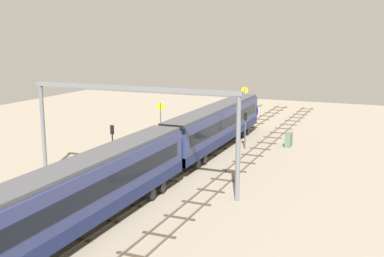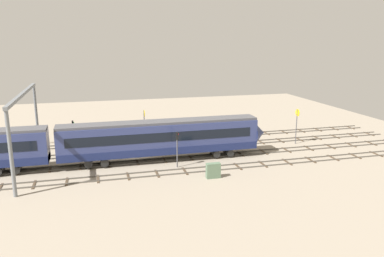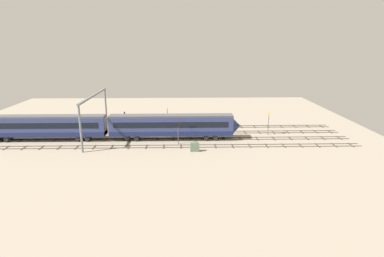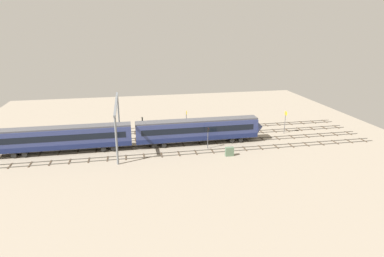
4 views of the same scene
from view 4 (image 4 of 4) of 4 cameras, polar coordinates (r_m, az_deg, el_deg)
The scene contains 12 objects.
ground_plane at distance 66.90m, azimuth -1.88°, elevation -2.12°, with size 92.24×92.24×0.00m, color gray.
track_near_foreground at distance 60.47m, azimuth -0.82°, elevation -4.24°, with size 76.24×2.40×0.16m.
track_with_train at distance 64.73m, azimuth -1.55°, elevation -2.74°, with size 76.24×2.40×0.16m.
track_middle at distance 69.04m, azimuth -2.19°, elevation -1.43°, with size 76.24×2.40×0.16m.
track_second_far at distance 73.38m, azimuth -2.76°, elevation -0.27°, with size 76.24×2.40×0.16m.
train at distance 63.10m, azimuth -9.58°, elevation -1.04°, with size 50.40×3.24×4.80m.
overhead_gantry at distance 64.03m, azimuth -12.95°, elevation 2.67°, with size 0.40×19.40×8.64m.
speed_sign_near_foreground at distance 73.11m, azimuth 15.91°, elevation 1.68°, with size 0.14×1.04×5.00m.
speed_sign_mid_trackside at distance 70.13m, azimuth -0.99°, elevation 1.70°, with size 0.14×0.93×5.15m.
signal_light_trackside_approach at distance 61.89m, azimuth 2.79°, elevation -1.07°, with size 0.31×0.32×4.21m.
signal_light_trackside_departure at distance 69.99m, azimuth -8.61°, elevation 0.90°, with size 0.31×0.32×4.07m.
relay_cabinet at distance 59.36m, azimuth 6.53°, elevation -4.00°, with size 1.54×0.63×1.65m.
Camera 4 is at (-9.96, -62.19, 22.56)m, focal length 30.69 mm.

